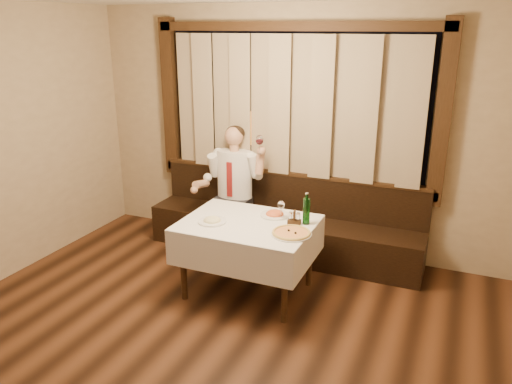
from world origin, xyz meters
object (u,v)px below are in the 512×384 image
at_px(green_bottle, 306,211).
at_px(cruet_caddy, 294,219).
at_px(pasta_red, 275,212).
at_px(dining_table, 248,232).
at_px(pizza, 291,233).
at_px(banquette, 284,227).
at_px(pasta_cream, 212,219).
at_px(seated_man, 232,180).

distance_m(green_bottle, cruet_caddy, 0.14).
bearing_deg(pasta_red, dining_table, -125.04).
distance_m(pasta_red, cruet_caddy, 0.28).
relative_size(dining_table, pasta_red, 4.37).
bearing_deg(dining_table, pizza, -14.65).
height_order(dining_table, pasta_red, pasta_red).
height_order(pasta_red, cruet_caddy, cruet_caddy).
height_order(banquette, pasta_red, banquette).
bearing_deg(green_bottle, pasta_cream, -159.34).
height_order(dining_table, pizza, pizza).
distance_m(cruet_caddy, seated_man, 1.32).
distance_m(pasta_red, pasta_cream, 0.63).
bearing_deg(dining_table, cruet_caddy, 16.86).
height_order(pasta_red, seated_man, seated_man).
distance_m(banquette, green_bottle, 1.15).
bearing_deg(banquette, green_bottle, -57.95).
xyz_separation_m(pizza, seated_man, (-1.10, 1.06, 0.07)).
bearing_deg(green_bottle, dining_table, -161.54).
bearing_deg(banquette, dining_table, -90.00).
bearing_deg(seated_man, pizza, -43.90).
relative_size(banquette, dining_table, 2.52).
distance_m(green_bottle, seated_man, 1.37).
distance_m(dining_table, pizza, 0.52).
bearing_deg(cruet_caddy, dining_table, -171.52).
xyz_separation_m(pizza, pasta_red, (-0.31, 0.38, 0.02)).
xyz_separation_m(banquette, pasta_cream, (-0.31, -1.16, 0.48)).
relative_size(dining_table, pasta_cream, 4.60).
xyz_separation_m(pasta_red, pasta_cream, (-0.49, -0.40, -0.00)).
bearing_deg(seated_man, pasta_red, -40.47).
bearing_deg(dining_table, banquette, 90.00).
xyz_separation_m(cruet_caddy, seated_man, (-1.04, 0.80, 0.04)).
relative_size(banquette, cruet_caddy, 23.49).
height_order(green_bottle, seated_man, seated_man).
relative_size(banquette, seated_man, 2.19).
bearing_deg(pasta_cream, seated_man, 105.64).
xyz_separation_m(banquette, pasta_red, (0.18, -0.77, 0.49)).
bearing_deg(pasta_cream, pizza, 0.98).
bearing_deg(pasta_cream, green_bottle, 20.66).
distance_m(banquette, pasta_cream, 1.30).
xyz_separation_m(pasta_cream, green_bottle, (0.84, 0.32, 0.09)).
xyz_separation_m(banquette, seated_man, (-0.61, -0.09, 0.53)).
bearing_deg(pasta_cream, banquette, 74.93).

